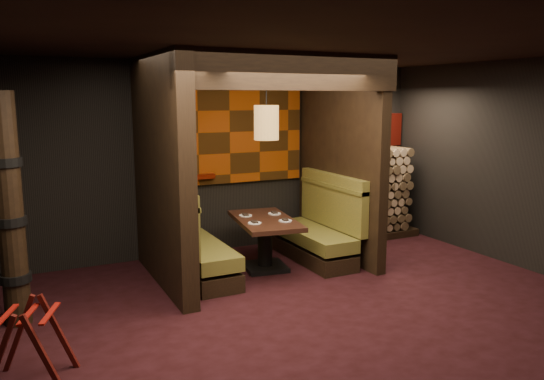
% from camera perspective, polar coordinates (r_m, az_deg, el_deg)
% --- Properties ---
extents(floor, '(6.50, 5.50, 0.02)m').
position_cam_1_polar(floor, '(6.09, 5.57, -12.75)').
color(floor, black).
rests_on(floor, ground).
extents(ceiling, '(6.50, 5.50, 0.02)m').
position_cam_1_polar(ceiling, '(5.64, 6.08, 15.25)').
color(ceiling, black).
rests_on(ceiling, ground).
extents(wall_back, '(6.50, 0.02, 2.85)m').
position_cam_1_polar(wall_back, '(8.14, -4.57, 3.50)').
color(wall_back, black).
rests_on(wall_back, ground).
extents(wall_right, '(0.02, 5.50, 2.85)m').
position_cam_1_polar(wall_right, '(7.91, 26.29, 2.31)').
color(wall_right, black).
rests_on(wall_right, ground).
extents(partition_left, '(0.20, 2.20, 2.85)m').
position_cam_1_polar(partition_left, '(6.67, -11.81, 1.91)').
color(partition_left, black).
rests_on(partition_left, floor).
extents(partition_right, '(0.15, 2.10, 2.85)m').
position_cam_1_polar(partition_right, '(7.80, 7.29, 3.17)').
color(partition_right, black).
rests_on(partition_right, floor).
extents(header_beam, '(2.85, 0.18, 0.44)m').
position_cam_1_polar(header_beam, '(6.22, 2.30, 12.67)').
color(header_beam, black).
rests_on(header_beam, partition_left).
extents(tapa_back_panel, '(2.40, 0.06, 1.55)m').
position_cam_1_polar(tapa_back_panel, '(8.05, -4.64, 6.25)').
color(tapa_back_panel, '#8B3709').
rests_on(tapa_back_panel, wall_back).
extents(tapa_side_panel, '(0.04, 1.85, 1.45)m').
position_cam_1_polar(tapa_side_panel, '(6.83, -11.33, 5.69)').
color(tapa_side_panel, '#8B3709').
rests_on(tapa_side_panel, partition_left).
extents(lacquer_shelf, '(0.60, 0.12, 0.07)m').
position_cam_1_polar(lacquer_shelf, '(7.87, -8.31, 1.40)').
color(lacquer_shelf, '#581204').
rests_on(lacquer_shelf, wall_back).
extents(booth_bench_left, '(0.68, 1.60, 1.14)m').
position_cam_1_polar(booth_bench_left, '(6.99, -8.42, -6.23)').
color(booth_bench_left, black).
rests_on(booth_bench_left, floor).
extents(booth_bench_right, '(0.68, 1.60, 1.14)m').
position_cam_1_polar(booth_bench_right, '(7.75, 5.05, -4.54)').
color(booth_bench_right, black).
rests_on(booth_bench_right, floor).
extents(dining_table, '(0.93, 1.44, 0.71)m').
position_cam_1_polar(dining_table, '(7.25, -0.76, -4.89)').
color(dining_table, black).
rests_on(dining_table, floor).
extents(place_settings, '(0.67, 0.70, 0.03)m').
position_cam_1_polar(place_settings, '(7.19, -0.77, -3.00)').
color(place_settings, white).
rests_on(place_settings, dining_table).
extents(pendant_lamp, '(0.32, 0.32, 1.07)m').
position_cam_1_polar(pendant_lamp, '(6.97, -0.61, 7.27)').
color(pendant_lamp, '#A27539').
rests_on(pendant_lamp, ceiling).
extents(luggage_rack, '(0.78, 0.67, 0.73)m').
position_cam_1_polar(luggage_rack, '(4.94, -24.56, -14.53)').
color(luggage_rack, '#3F0C09').
rests_on(luggage_rack, floor).
extents(totem_column, '(0.31, 0.31, 2.40)m').
position_cam_1_polar(totem_column, '(5.96, -26.35, -2.19)').
color(totem_column, black).
rests_on(totem_column, floor).
extents(firewood_stack, '(1.73, 0.70, 1.50)m').
position_cam_1_polar(firewood_stack, '(8.99, 10.14, -0.37)').
color(firewood_stack, black).
rests_on(firewood_stack, floor).
extents(mosaic_header, '(1.83, 0.10, 0.56)m').
position_cam_1_polar(mosaic_header, '(9.13, 9.11, 6.34)').
color(mosaic_header, maroon).
rests_on(mosaic_header, wall_back).
extents(bay_front_post, '(0.08, 0.08, 2.85)m').
position_cam_1_polar(bay_front_post, '(8.07, 6.80, 3.40)').
color(bay_front_post, black).
rests_on(bay_front_post, floor).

